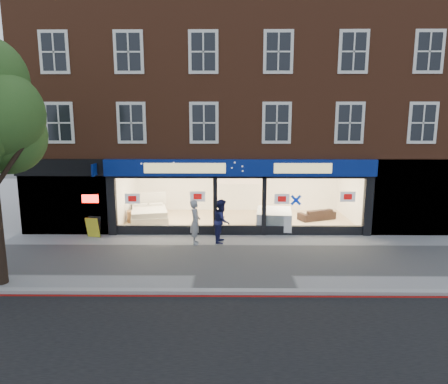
{
  "coord_description": "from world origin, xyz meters",
  "views": [
    {
      "loc": [
        -0.52,
        -13.7,
        4.98
      ],
      "look_at": [
        -0.67,
        2.5,
        1.99
      ],
      "focal_mm": 32.0,
      "sensor_mm": 36.0,
      "label": 1
    }
  ],
  "objects_px": {
    "pedestrian_grey": "(195,222)",
    "pedestrian_blue": "(222,221)",
    "mattress_stack": "(274,218)",
    "sofa": "(317,214)",
    "display_bed": "(149,214)",
    "a_board": "(93,227)"
  },
  "relations": [
    {
      "from": "display_bed",
      "to": "pedestrian_blue",
      "type": "distance_m",
      "value": 4.74
    },
    {
      "from": "mattress_stack",
      "to": "a_board",
      "type": "bearing_deg",
      "value": -170.1
    },
    {
      "from": "sofa",
      "to": "pedestrian_blue",
      "type": "bearing_deg",
      "value": 12.81
    },
    {
      "from": "a_board",
      "to": "pedestrian_grey",
      "type": "xyz_separation_m",
      "value": [
        4.41,
        -0.87,
        0.46
      ]
    },
    {
      "from": "pedestrian_blue",
      "to": "sofa",
      "type": "bearing_deg",
      "value": -47.47
    },
    {
      "from": "display_bed",
      "to": "a_board",
      "type": "xyz_separation_m",
      "value": [
        -1.9,
        -2.44,
        0.0
      ]
    },
    {
      "from": "mattress_stack",
      "to": "display_bed",
      "type": "bearing_deg",
      "value": 169.72
    },
    {
      "from": "mattress_stack",
      "to": "pedestrian_grey",
      "type": "bearing_deg",
      "value": -146.82
    },
    {
      "from": "sofa",
      "to": "pedestrian_blue",
      "type": "relative_size",
      "value": 1.02
    },
    {
      "from": "pedestrian_grey",
      "to": "sofa",
      "type": "bearing_deg",
      "value": -63.56
    },
    {
      "from": "display_bed",
      "to": "sofa",
      "type": "height_order",
      "value": "display_bed"
    },
    {
      "from": "mattress_stack",
      "to": "sofa",
      "type": "bearing_deg",
      "value": 30.75
    },
    {
      "from": "mattress_stack",
      "to": "sofa",
      "type": "height_order",
      "value": "mattress_stack"
    },
    {
      "from": "sofa",
      "to": "pedestrian_grey",
      "type": "bearing_deg",
      "value": 9.07
    },
    {
      "from": "sofa",
      "to": "display_bed",
      "type": "bearing_deg",
      "value": -21.31
    },
    {
      "from": "pedestrian_grey",
      "to": "pedestrian_blue",
      "type": "relative_size",
      "value": 1.01
    },
    {
      "from": "mattress_stack",
      "to": "a_board",
      "type": "distance_m",
      "value": 7.94
    },
    {
      "from": "display_bed",
      "to": "pedestrian_grey",
      "type": "xyz_separation_m",
      "value": [
        2.52,
        -3.31,
        0.46
      ]
    },
    {
      "from": "mattress_stack",
      "to": "a_board",
      "type": "xyz_separation_m",
      "value": [
        -7.83,
        -1.37,
        -0.04
      ]
    },
    {
      "from": "sofa",
      "to": "pedestrian_grey",
      "type": "distance_m",
      "value": 6.72
    },
    {
      "from": "mattress_stack",
      "to": "pedestrian_blue",
      "type": "bearing_deg",
      "value": -139.6
    },
    {
      "from": "display_bed",
      "to": "a_board",
      "type": "relative_size",
      "value": 2.8
    }
  ]
}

